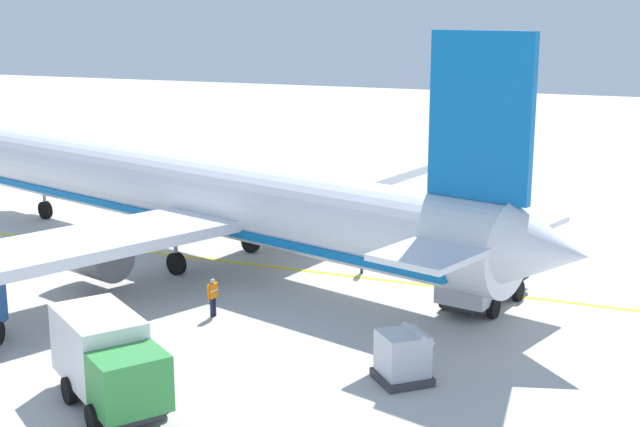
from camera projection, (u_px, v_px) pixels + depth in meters
name	position (u px, v px, depth m)	size (l,w,h in m)	color
airliner_foreground	(201.00, 196.00, 44.64)	(34.06, 40.73, 11.90)	silver
service_truck_fuel	(108.00, 359.00, 28.44)	(4.92, 5.75, 2.91)	#338C3F
service_truck_baggage	(486.00, 272.00, 38.44)	(6.42, 3.17, 2.40)	silver
cargo_container_near	(403.00, 357.00, 30.36)	(2.45, 2.45, 1.91)	#333338
cargo_container_mid	(463.00, 235.00, 46.24)	(2.23, 2.23, 2.13)	#333338
crew_marshaller	(213.00, 294.00, 36.79)	(0.62, 0.32, 1.66)	#191E33
crew_loader_left	(362.00, 252.00, 42.87)	(0.60, 0.37, 1.79)	#191E33
crew_loader_right	(477.00, 210.00, 52.42)	(0.23, 0.63, 1.60)	#191E33
apron_guide_line	(282.00, 268.00, 43.92)	(0.30, 60.00, 0.01)	yellow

